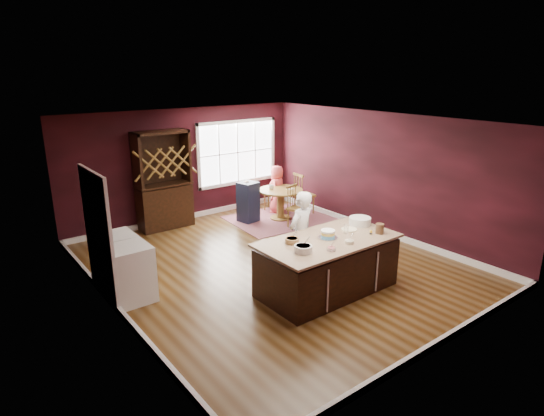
{
  "coord_description": "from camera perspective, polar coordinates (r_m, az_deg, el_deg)",
  "views": [
    {
      "loc": [
        -4.85,
        -6.31,
        3.59
      ],
      "look_at": [
        0.14,
        0.21,
        1.05
      ],
      "focal_mm": 30.0,
      "sensor_mm": 36.0,
      "label": 1
    }
  ],
  "objects": [
    {
      "name": "table_cup",
      "position": [
        11.12,
        -0.1,
        2.65
      ],
      "size": [
        0.16,
        0.16,
        0.1
      ],
      "primitive_type": "imported",
      "rotation": [
        0.0,
        0.0,
        0.24
      ],
      "color": "silver",
      "rests_on": "dining_table"
    },
    {
      "name": "toy_figurine",
      "position": [
        7.78,
        12.31,
        -2.98
      ],
      "size": [
        0.05,
        0.05,
        0.08
      ],
      "primitive_type": null,
      "color": "yellow",
      "rests_on": "kitchen_island"
    },
    {
      "name": "baker",
      "position": [
        7.99,
        3.63,
        -3.37
      ],
      "size": [
        0.65,
        0.5,
        1.57
      ],
      "primitive_type": "imported",
      "rotation": [
        0.0,
        0.0,
        3.37
      ],
      "color": "silver",
      "rests_on": "ground"
    },
    {
      "name": "kitchen_island",
      "position": [
        7.65,
        6.93,
        -7.25
      ],
      "size": [
        2.34,
        1.23,
        0.92
      ],
      "color": "black",
      "rests_on": "ground"
    },
    {
      "name": "hutch",
      "position": [
        10.68,
        -13.48,
        3.38
      ],
      "size": [
        1.23,
        0.51,
        2.26
      ],
      "primitive_type": "cube",
      "color": "black",
      "rests_on": "ground"
    },
    {
      "name": "chair_east",
      "position": [
        11.61,
        4.07,
        1.89
      ],
      "size": [
        0.47,
        0.49,
        1.07
      ],
      "primitive_type": null,
      "rotation": [
        0.0,
        0.0,
        1.47
      ],
      "color": "brown",
      "rests_on": "ground"
    },
    {
      "name": "rug",
      "position": [
        11.3,
        1.06,
        -1.31
      ],
      "size": [
        2.55,
        2.04,
        0.01
      ],
      "primitive_type": "cube",
      "rotation": [
        0.0,
        0.0,
        -0.07
      ],
      "color": "brown",
      "rests_on": "ground"
    },
    {
      "name": "room_shell",
      "position": [
        8.26,
        0.13,
        1.46
      ],
      "size": [
        7.0,
        7.0,
        7.0
      ],
      "color": "brown",
      "rests_on": "ground"
    },
    {
      "name": "white_tub",
      "position": [
        8.22,
        10.98,
        -1.61
      ],
      "size": [
        0.38,
        0.38,
        0.13
      ],
      "primitive_type": "cylinder",
      "color": "white",
      "rests_on": "kitchen_island"
    },
    {
      "name": "bowl_olive",
      "position": [
        7.32,
        9.67,
        -4.22
      ],
      "size": [
        0.14,
        0.14,
        0.05
      ],
      "primitive_type": "cylinder",
      "color": "beige",
      "rests_on": "kitchen_island"
    },
    {
      "name": "table_plate",
      "position": [
        11.13,
        2.31,
        2.42
      ],
      "size": [
        0.2,
        0.2,
        0.02
      ],
      "primitive_type": "cylinder",
      "color": "beige",
      "rests_on": "dining_table"
    },
    {
      "name": "doorway",
      "position": [
        7.6,
        -20.89,
        -3.7
      ],
      "size": [
        0.08,
        1.26,
        2.13
      ],
      "primitive_type": null,
      "color": "white",
      "rests_on": "room_shell"
    },
    {
      "name": "window",
      "position": [
        11.84,
        -4.38,
        6.97
      ],
      "size": [
        2.36,
        0.1,
        1.66
      ],
      "primitive_type": null,
      "color": "white",
      "rests_on": "room_shell"
    },
    {
      "name": "seated_woman",
      "position": [
        11.64,
        0.63,
        2.38
      ],
      "size": [
        0.72,
        0.68,
        1.23
      ],
      "primitive_type": "imported",
      "rotation": [
        0.0,
        0.0,
        3.82
      ],
      "color": "#CC4246",
      "rests_on": "ground"
    },
    {
      "name": "high_chair",
      "position": [
        10.97,
        -3.02,
        0.87
      ],
      "size": [
        0.48,
        0.48,
        1.02
      ],
      "primitive_type": null,
      "rotation": [
        0.0,
        0.0,
        0.19
      ],
      "color": "black",
      "rests_on": "ground"
    },
    {
      "name": "dryer",
      "position": [
        8.18,
        -18.93,
        -6.27
      ],
      "size": [
        0.64,
        0.62,
        0.93
      ],
      "primitive_type": "cube",
      "color": "white",
      "rests_on": "ground"
    },
    {
      "name": "chair_south",
      "position": [
        10.58,
        3.26,
        0.19
      ],
      "size": [
        0.51,
        0.5,
        1.01
      ],
      "primitive_type": null,
      "rotation": [
        0.0,
        0.0,
        0.27
      ],
      "color": "olive",
      "rests_on": "ground"
    },
    {
      "name": "bowl_blue",
      "position": [
        6.9,
        3.94,
        -5.13
      ],
      "size": [
        0.28,
        0.28,
        0.11
      ],
      "primitive_type": "cylinder",
      "color": "silver",
      "rests_on": "kitchen_island"
    },
    {
      "name": "washer",
      "position": [
        7.62,
        -17.34,
        -7.88
      ],
      "size": [
        0.64,
        0.62,
        0.93
      ],
      "primitive_type": "cube",
      "color": "white",
      "rests_on": "ground"
    },
    {
      "name": "dining_table",
      "position": [
        11.14,
        1.08,
        1.26
      ],
      "size": [
        1.09,
        1.09,
        0.75
      ],
      "color": "brown",
      "rests_on": "ground"
    },
    {
      "name": "dinner_plate",
      "position": [
        7.93,
        9.65,
        -2.66
      ],
      "size": [
        0.27,
        0.27,
        0.02
      ],
      "primitive_type": "cylinder",
      "color": "beige",
      "rests_on": "kitchen_island"
    },
    {
      "name": "bowl_pink",
      "position": [
        7.01,
        7.46,
        -5.11
      ],
      "size": [
        0.15,
        0.15,
        0.05
      ],
      "primitive_type": "cylinder",
      "color": "white",
      "rests_on": "kitchen_island"
    },
    {
      "name": "bowl_yellow",
      "position": [
        7.24,
        2.54,
        -4.11
      ],
      "size": [
        0.22,
        0.22,
        0.08
      ],
      "primitive_type": "cylinder",
      "color": "#A58746",
      "rests_on": "kitchen_island"
    },
    {
      "name": "drinking_glass",
      "position": [
        7.73,
        9.27,
        -2.64
      ],
      "size": [
        0.08,
        0.08,
        0.16
      ],
      "primitive_type": "cylinder",
      "color": "silver",
      "rests_on": "kitchen_island"
    },
    {
      "name": "toddler",
      "position": [
        10.91,
        -3.15,
        2.4
      ],
      "size": [
        0.18,
        0.14,
        0.26
      ],
      "primitive_type": null,
      "color": "#8CA5BF",
      "rests_on": "high_chair"
    },
    {
      "name": "chair_north",
      "position": [
        11.91,
        0.05,
        2.2
      ],
      "size": [
        0.58,
        0.58,
        1.02
      ],
      "primitive_type": null,
      "rotation": [
        0.0,
        0.0,
        3.76
      ],
      "color": "#944B1F",
      "rests_on": "ground"
    },
    {
      "name": "stoneware_crock",
      "position": [
        7.84,
        13.36,
        -2.54
      ],
      "size": [
        0.14,
        0.14,
        0.17
      ],
      "primitive_type": "cylinder",
      "color": "#4B3223",
      "rests_on": "kitchen_island"
    },
    {
      "name": "layer_cake",
      "position": [
        7.5,
        7.02,
        -3.26
      ],
      "size": [
        0.33,
        0.33,
        0.13
      ],
      "primitive_type": null,
      "color": "white",
      "rests_on": "kitchen_island"
    }
  ]
}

